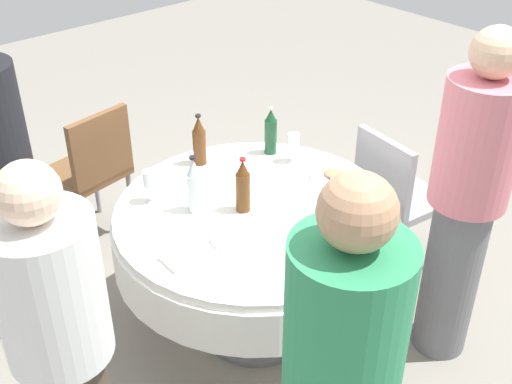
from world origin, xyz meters
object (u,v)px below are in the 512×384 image
object	(u,v)px
bottle_dark_green_front	(271,132)
chair_mid	(93,166)
bottle_brown_west	(199,141)
wine_glass_north	(293,142)
wine_glass_front	(365,192)
plate_far	(237,236)
person_west	(64,356)
plate_rear	(334,176)
plate_south	(318,260)
dining_table	(256,235)
person_front	(466,200)
wine_glass_east	(150,180)
chair_east	(394,192)
bottle_brown_left	(243,186)
bottle_clear_right	(194,186)
bottle_amber_north	(332,209)

from	to	relation	value
bottle_dark_green_front	chair_mid	xyz separation A→B (m)	(0.86, 0.60, -0.34)
bottle_brown_west	wine_glass_north	world-z (taller)	bottle_brown_west
wine_glass_front	plate_far	size ratio (longest dim) A/B	0.69
bottle_dark_green_front	person_west	distance (m)	1.66
plate_rear	plate_far	size ratio (longest dim) A/B	1.02
wine_glass_north	plate_south	world-z (taller)	wine_glass_north
dining_table	person_front	bearing A→B (deg)	-137.85
bottle_dark_green_front	person_front	xyz separation A→B (m)	(-1.04, -0.21, -0.00)
wine_glass_front	plate_far	xyz separation A→B (m)	(0.24, 0.54, -0.11)
person_front	person_west	bearing A→B (deg)	-54.79
wine_glass_east	chair_east	xyz separation A→B (m)	(-0.50, -1.21, -0.34)
bottle_brown_left	chair_mid	bearing A→B (deg)	6.91
chair_east	plate_rear	bearing A→B (deg)	-92.04
wine_glass_east	plate_far	world-z (taller)	wine_glass_east
bottle_clear_right	chair_mid	size ratio (longest dim) A/B	0.32
bottle_dark_green_front	chair_east	bearing A→B (deg)	-135.28
plate_south	plate_far	size ratio (longest dim) A/B	1.05
dining_table	person_front	distance (m)	0.96
bottle_brown_left	person_west	distance (m)	1.12
person_front	bottle_clear_right	bearing A→B (deg)	-88.19
wine_glass_front	chair_mid	world-z (taller)	wine_glass_front
wine_glass_north	plate_far	world-z (taller)	wine_glass_north
plate_far	chair_east	bearing A→B (deg)	-90.98
wine_glass_front	person_front	xyz separation A→B (m)	(-0.33, -0.28, -0.00)
plate_far	person_front	bearing A→B (deg)	-124.97
plate_south	plate_far	xyz separation A→B (m)	(0.35, 0.14, 0.00)
person_front	chair_mid	distance (m)	2.09
bottle_brown_left	wine_glass_front	size ratio (longest dim) A/B	1.67
bottle_brown_west	person_west	world-z (taller)	person_west
plate_south	chair_mid	size ratio (longest dim) A/B	0.28
bottle_clear_right	plate_south	size ratio (longest dim) A/B	1.14
bottle_dark_green_front	person_west	bearing A→B (deg)	113.10
wine_glass_north	plate_south	distance (m)	0.84
bottle_dark_green_front	person_west	world-z (taller)	person_west
bottle_dark_green_front	wine_glass_east	bearing A→B (deg)	88.48
bottle_brown_west	plate_rear	distance (m)	0.70
bottle_amber_north	wine_glass_east	bearing A→B (deg)	30.77
wine_glass_front	plate_south	world-z (taller)	wine_glass_front
wine_glass_north	chair_east	bearing A→B (deg)	-126.46
person_front	wine_glass_north	bearing A→B (deg)	-120.54
dining_table	plate_rear	world-z (taller)	plate_rear
bottle_brown_left	plate_far	size ratio (longest dim) A/B	1.15
bottle_brown_left	person_front	distance (m)	0.98
plate_far	plate_south	bearing A→B (deg)	-158.04
bottle_brown_west	chair_east	xyz separation A→B (m)	(-0.63, -0.82, -0.35)
dining_table	wine_glass_east	size ratio (longest dim) A/B	8.26
dining_table	bottle_brown_west	bearing A→B (deg)	-7.58
bottle_amber_north	person_front	xyz separation A→B (m)	(-0.33, -0.51, -0.01)
plate_rear	bottle_dark_green_front	bearing A→B (deg)	8.14
plate_rear	bottle_amber_north	bearing A→B (deg)	130.54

